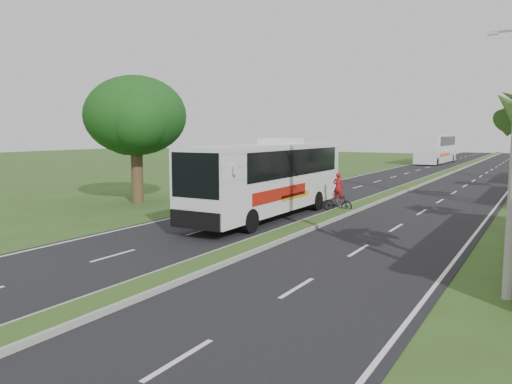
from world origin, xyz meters
The scene contains 9 objects.
ground centered at (0.00, 0.00, 0.00)m, with size 180.00×180.00×0.00m, color #32481A.
road_asphalt centered at (0.00, 20.00, 0.01)m, with size 14.00×160.00×0.02m, color black.
median_strip centered at (0.00, 20.00, 0.10)m, with size 1.20×160.00×0.18m.
lane_edge_left centered at (-6.70, 20.00, 0.00)m, with size 0.12×160.00×0.01m, color silver.
lane_edge_right centered at (6.70, 20.00, 0.00)m, with size 0.12×160.00×0.01m, color silver.
shade_tree centered at (-12.11, 10.02, 5.03)m, with size 6.30×6.00×7.54m.
coach_bus_main centered at (-2.69, 9.60, 2.16)m, with size 2.70×12.19×3.93m.
coach_bus_far centered at (-4.33, 58.98, 2.13)m, with size 3.07×12.93×3.75m.
motorcyclist centered at (-0.43, 13.00, 0.76)m, with size 1.58×0.51×2.10m.
Camera 1 is at (9.26, -11.89, 4.24)m, focal length 35.00 mm.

